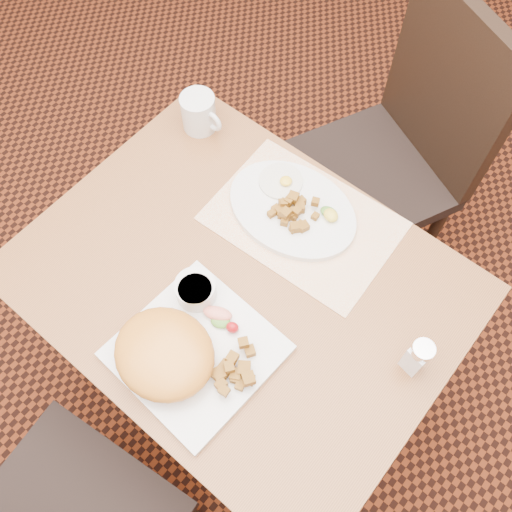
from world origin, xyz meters
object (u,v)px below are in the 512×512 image
Objects in this scene: table at (241,300)px; salt_shaker at (418,357)px; plate_oval at (292,209)px; chair_far at (396,148)px; coffee_mug at (199,113)px; plate_square at (196,351)px.

salt_shaker is (0.38, 0.07, 0.16)m from table.
chair_far is at bearing 86.93° from plate_oval.
chair_far reaches higher than coffee_mug.
table is at bearing -169.03° from salt_shaker.
coffee_mug reaches higher than plate_oval.
coffee_mug is at bearing 165.77° from salt_shaker.
plate_square reaches higher than table.
plate_square is (0.03, -0.85, 0.22)m from chair_far.
plate_square is at bearing -81.51° from plate_oval.
chair_far reaches higher than salt_shaker.
plate_square is 0.58m from coffee_mug.
salt_shaker is at bearing -18.06° from plate_oval.
chair_far is 9.70× the size of salt_shaker.
chair_far is 0.52m from plate_oval.
table is 2.96× the size of plate_oval.
plate_square is at bearing 116.63° from chair_far.
table is at bearing 101.77° from plate_square.
table is 0.24m from plate_oval.
plate_oval is at bearing 98.49° from plate_square.
table is 0.42m from salt_shaker.
coffee_mug is (-0.32, 0.05, 0.04)m from plate_oval.
table is 0.22m from plate_square.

